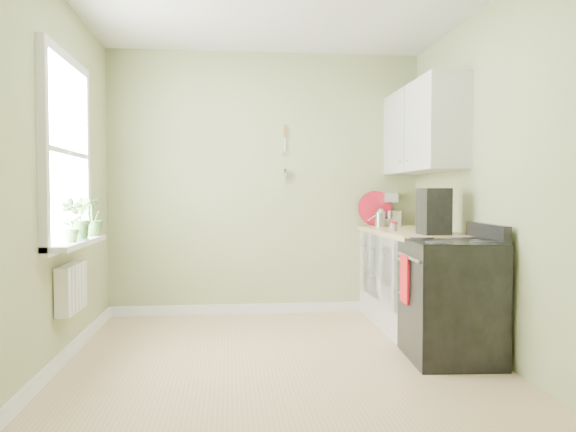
{
  "coord_description": "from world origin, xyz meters",
  "views": [
    {
      "loc": [
        -0.38,
        -4.01,
        1.24
      ],
      "look_at": [
        0.1,
        0.55,
        1.06
      ],
      "focal_mm": 35.0,
      "sensor_mm": 36.0,
      "label": 1
    }
  ],
  "objects": [
    {
      "name": "floor",
      "position": [
        0.0,
        0.0,
        -0.01
      ],
      "size": [
        3.2,
        3.6,
        0.02
      ],
      "primitive_type": "cube",
      "color": "tan",
      "rests_on": "ground"
    },
    {
      "name": "wall_back",
      "position": [
        0.0,
        1.81,
        1.35
      ],
      "size": [
        3.2,
        0.02,
        2.7
      ],
      "primitive_type": "cube",
      "color": "tan",
      "rests_on": "floor"
    },
    {
      "name": "wall_left",
      "position": [
        -1.61,
        0.0,
        1.35
      ],
      "size": [
        0.02,
        3.6,
        2.7
      ],
      "primitive_type": "cube",
      "color": "tan",
      "rests_on": "floor"
    },
    {
      "name": "wall_right",
      "position": [
        1.61,
        0.0,
        1.35
      ],
      "size": [
        0.02,
        3.6,
        2.7
      ],
      "primitive_type": "cube",
      "color": "tan",
      "rests_on": "floor"
    },
    {
      "name": "base_cabinets",
      "position": [
        1.3,
        1.0,
        0.43
      ],
      "size": [
        0.6,
        1.6,
        0.87
      ],
      "primitive_type": "cube",
      "color": "white",
      "rests_on": "floor"
    },
    {
      "name": "countertop",
      "position": [
        1.29,
        1.0,
        0.89
      ],
      "size": [
        0.64,
        1.6,
        0.04
      ],
      "primitive_type": "cube",
      "color": "#DAB985",
      "rests_on": "base_cabinets"
    },
    {
      "name": "upper_cabinets",
      "position": [
        1.43,
        1.1,
        1.85
      ],
      "size": [
        0.35,
        1.4,
        0.8
      ],
      "primitive_type": "cube",
      "color": "white",
      "rests_on": "wall_right"
    },
    {
      "name": "window",
      "position": [
        -1.58,
        0.3,
        1.55
      ],
      "size": [
        0.06,
        1.14,
        1.44
      ],
      "color": "white",
      "rests_on": "wall_left"
    },
    {
      "name": "window_sill",
      "position": [
        -1.51,
        0.3,
        0.88
      ],
      "size": [
        0.18,
        1.14,
        0.04
      ],
      "primitive_type": "cube",
      "color": "white",
      "rests_on": "wall_left"
    },
    {
      "name": "radiator",
      "position": [
        -1.54,
        0.25,
        0.55
      ],
      "size": [
        0.12,
        0.5,
        0.35
      ],
      "primitive_type": "cube",
      "color": "white",
      "rests_on": "wall_left"
    },
    {
      "name": "wall_utensils",
      "position": [
        0.2,
        1.78,
        1.56
      ],
      "size": [
        0.02,
        0.14,
        0.58
      ],
      "color": "#DAB985",
      "rests_on": "wall_back"
    },
    {
      "name": "stove",
      "position": [
        1.28,
        0.03,
        0.46
      ],
      "size": [
        0.69,
        0.77,
        1.02
      ],
      "color": "black",
      "rests_on": "floor"
    },
    {
      "name": "stand_mixer",
      "position": [
        1.33,
        1.74,
        1.07
      ],
      "size": [
        0.28,
        0.35,
        0.38
      ],
      "color": "#B2B2B7",
      "rests_on": "countertop"
    },
    {
      "name": "kettle",
      "position": [
        1.14,
        1.53,
        1.0
      ],
      "size": [
        0.18,
        0.11,
        0.19
      ],
      "color": "silver",
      "rests_on": "countertop"
    },
    {
      "name": "coffee_maker",
      "position": [
        1.3,
        0.45,
        1.09
      ],
      "size": [
        0.23,
        0.25,
        0.38
      ],
      "color": "black",
      "rests_on": "countertop"
    },
    {
      "name": "red_tray",
      "position": [
        1.14,
        1.72,
        1.09
      ],
      "size": [
        0.37,
        0.09,
        0.37
      ],
      "primitive_type": "cylinder",
      "rotation": [
        1.45,
        0.0,
        0.07
      ],
      "color": "#B01023",
      "rests_on": "countertop"
    },
    {
      "name": "jar",
      "position": [
        1.1,
        0.92,
        0.95
      ],
      "size": [
        0.07,
        0.07,
        0.08
      ],
      "color": "#AA9E8A",
      "rests_on": "countertop"
    },
    {
      "name": "plant_a",
      "position": [
        -1.5,
        0.11,
        1.06
      ],
      "size": [
        0.2,
        0.17,
        0.32
      ],
      "primitive_type": "imported",
      "rotation": [
        0.0,
        0.0,
        0.39
      ],
      "color": "#41682C",
      "rests_on": "window_sill"
    },
    {
      "name": "plant_b",
      "position": [
        -1.5,
        0.36,
        1.06
      ],
      "size": [
        0.22,
        0.23,
        0.32
      ],
      "primitive_type": "imported",
      "rotation": [
        0.0,
        0.0,
        2.15
      ],
      "color": "#41682C",
      "rests_on": "window_sill"
    },
    {
      "name": "plant_c",
      "position": [
        -1.5,
        0.74,
        1.06
      ],
      "size": [
        0.21,
        0.21,
        0.32
      ],
      "primitive_type": "imported",
      "rotation": [
        0.0,
        0.0,
        4.52
      ],
      "color": "#41682C",
      "rests_on": "window_sill"
    }
  ]
}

